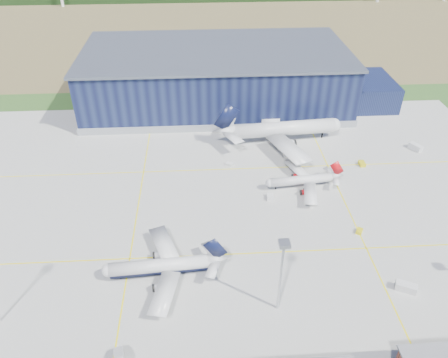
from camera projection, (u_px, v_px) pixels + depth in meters
The scene contains 14 objects.
ground at pixel (230, 231), 136.30m from camera, with size 600.00×600.00×0.00m, color #2D511E.
apron at pixel (228, 211), 144.46m from camera, with size 220.00×160.00×0.08m.
farmland at pixel (208, 28), 316.17m from camera, with size 600.00×220.00×0.01m, color brown.
hangar at pixel (222, 79), 207.29m from camera, with size 145.00×62.00×26.10m.
light_mast_center at pixel (282, 266), 103.42m from camera, with size 2.60×2.60×23.00m.
airliner_navy at pixel (159, 260), 118.23m from camera, with size 35.13×34.36×11.45m, color silver, non-canonical shape.
airliner_red at pixel (302, 176), 152.92m from camera, with size 28.94×28.31×9.44m, color silver, non-canonical shape.
airliner_widebody at pixel (284, 122), 177.49m from camera, with size 54.40×53.22×17.74m, color silver, non-canonical shape.
gse_tug_b at pixel (359, 231), 135.50m from camera, with size 1.74×2.61×1.13m, color gold.
gse_van_a at pixel (406, 287), 116.31m from camera, with size 2.38×5.45×2.38m, color silver.
gse_cart_a at pixel (270, 197), 149.52m from camera, with size 2.21×3.32×1.44m, color silver.
gse_van_b at pixel (415, 147), 175.98m from camera, with size 2.44×5.33×2.44m, color silver.
gse_tug_c at pixel (362, 164), 166.80m from camera, with size 2.09×3.35×1.47m, color gold.
gse_cart_b at pixel (229, 164), 166.74m from camera, with size 1.78×2.67×1.16m, color silver.
Camera 1 is at (-8.22, -101.94, 91.60)m, focal length 35.00 mm.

